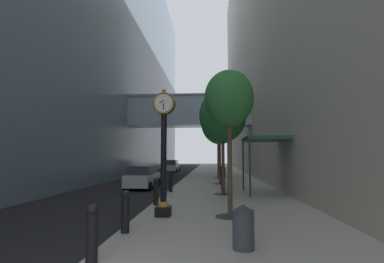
{
  "coord_description": "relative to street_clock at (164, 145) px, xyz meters",
  "views": [
    {
      "loc": [
        2.77,
        -3.51,
        2.36
      ],
      "look_at": [
        1.07,
        21.7,
        4.48
      ],
      "focal_mm": 26.99,
      "sensor_mm": 36.0,
      "label": 1
    }
  ],
  "objects": [
    {
      "name": "ground_plane",
      "position": [
        -0.98,
        19.78,
        -2.76
      ],
      "size": [
        110.0,
        110.0,
        0.0
      ],
      "primitive_type": "plane",
      "color": "black",
      "rests_on": "ground"
    },
    {
      "name": "sidewalk_right",
      "position": [
        2.59,
        22.78,
        -2.69
      ],
      "size": [
        7.14,
        80.0,
        0.14
      ],
      "primitive_type": "cube",
      "color": "#9E998E",
      "rests_on": "ground"
    },
    {
      "name": "building_block_left",
      "position": [
        -11.99,
        22.77,
        14.4
      ],
      "size": [
        23.02,
        80.0,
        34.44
      ],
      "color": "slate",
      "rests_on": "ground"
    },
    {
      "name": "building_block_right",
      "position": [
        10.66,
        22.78,
        17.12
      ],
      "size": [
        9.0,
        80.0,
        39.77
      ],
      "color": "#A89E89",
      "rests_on": "ground"
    },
    {
      "name": "street_clock",
      "position": [
        0.0,
        0.0,
        0.0
      ],
      "size": [
        0.84,
        0.55,
        4.76
      ],
      "color": "black",
      "rests_on": "sidewalk_right"
    },
    {
      "name": "bollard_nearest",
      "position": [
        -0.71,
        -4.7,
        -1.99
      ],
      "size": [
        0.26,
        0.26,
        1.21
      ],
      "color": "black",
      "rests_on": "sidewalk_right"
    },
    {
      "name": "bollard_second",
      "position": [
        -0.71,
        -2.36,
        -1.99
      ],
      "size": [
        0.26,
        0.26,
        1.21
      ],
      "color": "black",
      "rests_on": "sidewalk_right"
    },
    {
      "name": "bollard_fourth",
      "position": [
        -0.71,
        2.32,
        -1.99
      ],
      "size": [
        0.26,
        0.26,
        1.21
      ],
      "color": "black",
      "rests_on": "sidewalk_right"
    },
    {
      "name": "bollard_fifth",
      "position": [
        -0.71,
        4.66,
        -1.99
      ],
      "size": [
        0.26,
        0.26,
        1.21
      ],
      "color": "black",
      "rests_on": "sidewalk_right"
    },
    {
      "name": "bollard_sixth",
      "position": [
        -0.71,
        7.0,
        -1.99
      ],
      "size": [
        0.26,
        0.26,
        1.21
      ],
      "color": "black",
      "rests_on": "sidewalk_right"
    },
    {
      "name": "street_tree_near",
      "position": [
        2.46,
        0.04,
        1.7
      ],
      "size": [
        1.86,
        1.86,
        5.44
      ],
      "color": "#333335",
      "rests_on": "sidewalk_right"
    },
    {
      "name": "street_tree_mid_near",
      "position": [
        2.46,
        6.16,
        1.94
      ],
      "size": [
        2.77,
        2.77,
        6.17
      ],
      "color": "#333335",
      "rests_on": "sidewalk_right"
    },
    {
      "name": "street_tree_mid_far",
      "position": [
        2.46,
        12.28,
        2.17
      ],
      "size": [
        2.93,
        2.93,
        6.49
      ],
      "color": "#333335",
      "rests_on": "sidewalk_right"
    },
    {
      "name": "street_tree_far",
      "position": [
        2.46,
        18.39,
        2.23
      ],
      "size": [
        2.42,
        2.42,
        6.27
      ],
      "color": "#333335",
      "rests_on": "sidewalk_right"
    },
    {
      "name": "trash_bin",
      "position": [
        2.54,
        -3.6,
        -2.08
      ],
      "size": [
        0.53,
        0.53,
        1.05
      ],
      "color": "#383D42",
      "rests_on": "sidewalk_right"
    },
    {
      "name": "pedestrian_walking",
      "position": [
        2.51,
        8.04,
        -1.7
      ],
      "size": [
        0.46,
        0.36,
        1.73
      ],
      "color": "#23232D",
      "rests_on": "sidewalk_right"
    },
    {
      "name": "storefront_awning",
      "position": [
        4.92,
        6.6,
        0.52
      ],
      "size": [
        2.4,
        3.6,
        3.3
      ],
      "color": "#235138",
      "rests_on": "sidewalk_right"
    },
    {
      "name": "car_white_near",
      "position": [
        -4.01,
        31.35,
        -1.93
      ],
      "size": [
        2.02,
        4.31,
        1.72
      ],
      "color": "silver",
      "rests_on": "ground"
    },
    {
      "name": "car_silver_mid",
      "position": [
        -3.18,
        10.01,
        -1.96
      ],
      "size": [
        2.01,
        4.25,
        1.65
      ],
      "color": "#B7BABF",
      "rests_on": "ground"
    }
  ]
}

